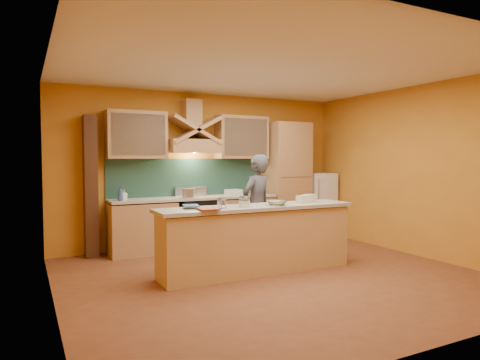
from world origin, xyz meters
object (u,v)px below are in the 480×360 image
kitchen_scale (244,204)px  mixing_bowl (276,203)px  person (257,206)px  fridge (317,204)px  stove (195,223)px

kitchen_scale → mixing_bowl: bearing=2.1°
kitchen_scale → person: bearing=54.8°
fridge → kitchen_scale: fridge is taller
stove → person: (0.64, -1.10, 0.38)m
stove → kitchen_scale: bearing=-91.7°
person → fridge: bearing=-172.9°
kitchen_scale → mixing_bowl: kitchen_scale is taller
person → kitchen_scale: bearing=31.2°
stove → kitchen_scale: size_ratio=8.06×
stove → fridge: (2.70, 0.00, 0.20)m
stove → mixing_bowl: size_ratio=3.27×
person → mixing_bowl: (-0.20, -0.91, 0.15)m
stove → person: bearing=-59.9°
mixing_bowl → fridge: bearing=41.8°
fridge → person: (-2.06, -1.10, 0.18)m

